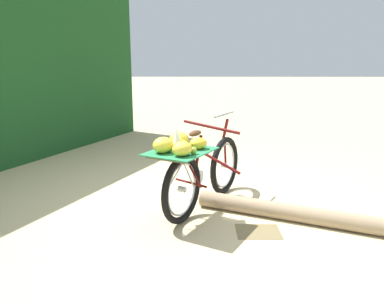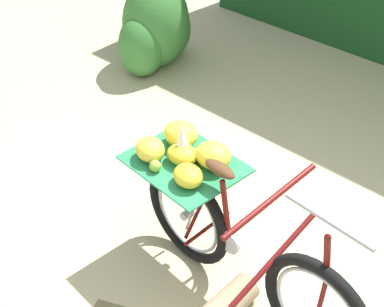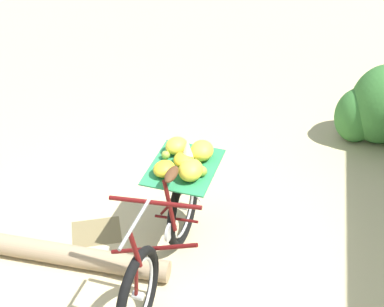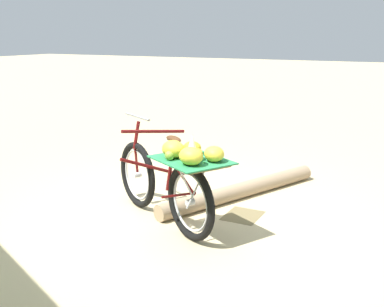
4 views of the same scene
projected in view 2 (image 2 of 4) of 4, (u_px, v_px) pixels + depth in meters
ground_plane at (246, 283)px, 3.79m from camera, size 60.00×60.00×0.00m
bicycle at (227, 224)px, 3.48m from camera, size 1.12×1.70×1.03m
shrub_cluster at (156, 28)px, 5.88m from camera, size 0.97×0.66×0.92m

